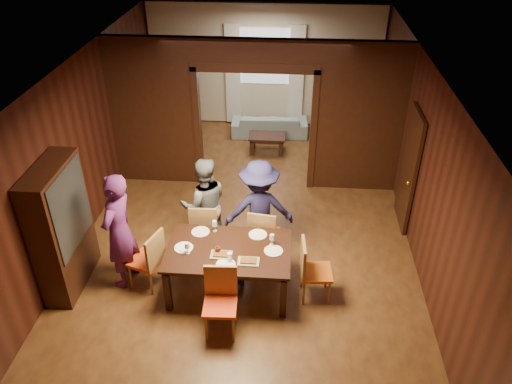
# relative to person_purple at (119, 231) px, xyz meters

# --- Properties ---
(floor) EXTENTS (9.00, 9.00, 0.00)m
(floor) POSITION_rel_person_purple_xyz_m (1.73, 1.41, -0.92)
(floor) COLOR #492514
(floor) RESTS_ON ground
(ceiling) EXTENTS (5.50, 9.00, 0.02)m
(ceiling) POSITION_rel_person_purple_xyz_m (1.73, 1.41, 1.98)
(ceiling) COLOR silver
(ceiling) RESTS_ON room_walls
(room_walls) EXTENTS (5.52, 9.01, 2.90)m
(room_walls) POSITION_rel_person_purple_xyz_m (1.73, 3.29, 0.58)
(room_walls) COLOR black
(room_walls) RESTS_ON floor
(person_purple) EXTENTS (0.57, 0.75, 1.85)m
(person_purple) POSITION_rel_person_purple_xyz_m (0.00, 0.00, 0.00)
(person_purple) COLOR #541E5A
(person_purple) RESTS_ON floor
(person_grey) EXTENTS (0.94, 0.82, 1.63)m
(person_grey) POSITION_rel_person_purple_xyz_m (1.08, 0.94, -0.11)
(person_grey) COLOR #56575E
(person_grey) RESTS_ON floor
(person_navy) EXTENTS (1.18, 0.80, 1.68)m
(person_navy) POSITION_rel_person_purple_xyz_m (1.97, 0.83, -0.08)
(person_navy) COLOR #1C193F
(person_navy) RESTS_ON floor
(sofa) EXTENTS (1.81, 0.79, 0.52)m
(sofa) POSITION_rel_person_purple_xyz_m (1.89, 5.26, -0.66)
(sofa) COLOR #819BA9
(sofa) RESTS_ON floor
(serving_bowl) EXTENTS (0.28, 0.28, 0.07)m
(serving_bowl) POSITION_rel_person_purple_xyz_m (1.67, -0.04, -0.13)
(serving_bowl) COLOR black
(serving_bowl) RESTS_ON dining_table
(dining_table) EXTENTS (1.78, 1.11, 0.76)m
(dining_table) POSITION_rel_person_purple_xyz_m (1.60, -0.08, -0.54)
(dining_table) COLOR black
(dining_table) RESTS_ON floor
(coffee_table) EXTENTS (0.80, 0.50, 0.40)m
(coffee_table) POSITION_rel_person_purple_xyz_m (1.88, 4.36, -0.72)
(coffee_table) COLOR black
(coffee_table) RESTS_ON floor
(chair_left) EXTENTS (0.56, 0.56, 0.97)m
(chair_left) POSITION_rel_person_purple_xyz_m (0.35, -0.06, -0.44)
(chair_left) COLOR #D44314
(chair_left) RESTS_ON floor
(chair_right) EXTENTS (0.47, 0.47, 0.97)m
(chair_right) POSITION_rel_person_purple_xyz_m (2.86, -0.12, -0.44)
(chair_right) COLOR #D75C14
(chair_right) RESTS_ON floor
(chair_far_l) EXTENTS (0.46, 0.46, 0.97)m
(chair_far_l) POSITION_rel_person_purple_xyz_m (1.11, 0.80, -0.44)
(chair_far_l) COLOR orange
(chair_far_l) RESTS_ON floor
(chair_far_r) EXTENTS (0.50, 0.50, 0.97)m
(chair_far_r) POSITION_rel_person_purple_xyz_m (2.06, 0.71, -0.44)
(chair_far_r) COLOR #ED5216
(chair_far_r) RESTS_ON floor
(chair_near) EXTENTS (0.46, 0.46, 0.97)m
(chair_near) POSITION_rel_person_purple_xyz_m (1.58, -0.89, -0.44)
(chair_near) COLOR red
(chair_near) RESTS_ON floor
(hutch) EXTENTS (0.40, 1.20, 2.00)m
(hutch) POSITION_rel_person_purple_xyz_m (-0.80, -0.09, 0.08)
(hutch) COLOR black
(hutch) RESTS_ON floor
(door_right) EXTENTS (0.06, 0.90, 2.10)m
(door_right) POSITION_rel_person_purple_xyz_m (4.43, 1.91, 0.13)
(door_right) COLOR black
(door_right) RESTS_ON floor
(window_far) EXTENTS (1.20, 0.03, 1.30)m
(window_far) POSITION_rel_person_purple_xyz_m (1.73, 5.85, 0.78)
(window_far) COLOR silver
(window_far) RESTS_ON back_wall
(curtain_left) EXTENTS (0.35, 0.06, 2.40)m
(curtain_left) POSITION_rel_person_purple_xyz_m (0.98, 5.81, 0.33)
(curtain_left) COLOR white
(curtain_left) RESTS_ON back_wall
(curtain_right) EXTENTS (0.35, 0.06, 2.40)m
(curtain_right) POSITION_rel_person_purple_xyz_m (2.48, 5.81, 0.33)
(curtain_right) COLOR white
(curtain_right) RESTS_ON back_wall
(plate_left) EXTENTS (0.27, 0.27, 0.01)m
(plate_left) POSITION_rel_person_purple_xyz_m (0.95, -0.11, -0.16)
(plate_left) COLOR white
(plate_left) RESTS_ON dining_table
(plate_far_l) EXTENTS (0.27, 0.27, 0.01)m
(plate_far_l) POSITION_rel_person_purple_xyz_m (1.13, 0.28, -0.16)
(plate_far_l) COLOR silver
(plate_far_l) RESTS_ON dining_table
(plate_far_r) EXTENTS (0.27, 0.27, 0.01)m
(plate_far_r) POSITION_rel_person_purple_xyz_m (1.99, 0.28, -0.16)
(plate_far_r) COLOR silver
(plate_far_r) RESTS_ON dining_table
(plate_right) EXTENTS (0.27, 0.27, 0.01)m
(plate_right) POSITION_rel_person_purple_xyz_m (2.24, -0.08, -0.16)
(plate_right) COLOR silver
(plate_right) RESTS_ON dining_table
(plate_near) EXTENTS (0.27, 0.27, 0.01)m
(plate_near) POSITION_rel_person_purple_xyz_m (1.60, -0.42, -0.16)
(plate_near) COLOR silver
(plate_near) RESTS_ON dining_table
(platter_a) EXTENTS (0.30, 0.20, 0.04)m
(platter_a) POSITION_rel_person_purple_xyz_m (1.51, -0.22, -0.15)
(platter_a) COLOR gray
(platter_a) RESTS_ON dining_table
(platter_b) EXTENTS (0.30, 0.20, 0.04)m
(platter_b) POSITION_rel_person_purple_xyz_m (1.90, -0.34, -0.15)
(platter_b) COLOR gray
(platter_b) RESTS_ON dining_table
(wineglass_left) EXTENTS (0.08, 0.08, 0.18)m
(wineglass_left) POSITION_rel_person_purple_xyz_m (1.03, -0.21, -0.07)
(wineglass_left) COLOR silver
(wineglass_left) RESTS_ON dining_table
(wineglass_far) EXTENTS (0.08, 0.08, 0.18)m
(wineglass_far) POSITION_rel_person_purple_xyz_m (1.34, 0.33, -0.07)
(wineglass_far) COLOR silver
(wineglass_far) RESTS_ON dining_table
(wineglass_right) EXTENTS (0.08, 0.08, 0.18)m
(wineglass_right) POSITION_rel_person_purple_xyz_m (2.21, 0.07, -0.07)
(wineglass_right) COLOR white
(wineglass_right) RESTS_ON dining_table
(tumbler) EXTENTS (0.07, 0.07, 0.14)m
(tumbler) POSITION_rel_person_purple_xyz_m (1.65, -0.33, -0.09)
(tumbler) COLOR white
(tumbler) RESTS_ON dining_table
(condiment_jar) EXTENTS (0.08, 0.08, 0.11)m
(condiment_jar) POSITION_rel_person_purple_xyz_m (1.46, -0.16, -0.11)
(condiment_jar) COLOR #442110
(condiment_jar) RESTS_ON dining_table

